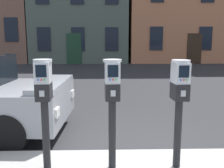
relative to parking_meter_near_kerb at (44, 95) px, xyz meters
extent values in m
plane|color=#28282B|center=(1.05, 0.31, -1.07)|extent=(160.00, 160.00, 0.00)
cylinder|color=black|center=(0.00, 0.00, -0.49)|extent=(0.09, 0.09, 0.87)
cube|color=black|center=(0.00, 0.00, 0.04)|extent=(0.18, 0.25, 0.20)
cube|color=#A5A8AD|center=(0.01, -0.12, 0.04)|extent=(0.06, 0.01, 0.07)
cube|color=#B7BABF|center=(0.00, 0.00, 0.27)|extent=(0.18, 0.24, 0.25)
cube|color=black|center=(0.01, -0.12, 0.30)|extent=(0.12, 0.01, 0.14)
cylinder|color=blue|center=(-0.03, -0.12, 0.20)|extent=(0.02, 0.01, 0.02)
cylinder|color=red|center=(0.01, -0.12, 0.20)|extent=(0.02, 0.01, 0.02)
cylinder|color=green|center=(0.04, -0.12, 0.20)|extent=(0.02, 0.01, 0.02)
cylinder|color=#B7BABF|center=(0.00, 0.00, 0.40)|extent=(0.23, 0.23, 0.03)
cylinder|color=black|center=(0.80, 0.00, -0.50)|extent=(0.09, 0.09, 0.87)
cube|color=black|center=(0.80, 0.00, 0.04)|extent=(0.18, 0.25, 0.20)
cube|color=#A5A8AD|center=(0.81, -0.12, 0.04)|extent=(0.06, 0.01, 0.07)
cube|color=#B7BABF|center=(0.80, 0.00, 0.26)|extent=(0.18, 0.24, 0.25)
cube|color=black|center=(0.81, -0.12, 0.29)|extent=(0.12, 0.01, 0.14)
cylinder|color=blue|center=(0.78, -0.12, 0.19)|extent=(0.02, 0.01, 0.02)
cylinder|color=red|center=(0.81, -0.12, 0.19)|extent=(0.02, 0.01, 0.02)
cylinder|color=green|center=(0.85, -0.12, 0.19)|extent=(0.02, 0.01, 0.02)
cylinder|color=#B7BABF|center=(0.80, 0.00, 0.40)|extent=(0.23, 0.23, 0.03)
cylinder|color=black|center=(1.61, 0.00, -0.50)|extent=(0.09, 0.09, 0.86)
cube|color=black|center=(1.61, 0.00, 0.03)|extent=(0.18, 0.25, 0.20)
cube|color=#A5A8AD|center=(1.62, -0.12, 0.03)|extent=(0.06, 0.01, 0.07)
cube|color=#B7BABF|center=(1.61, 0.00, 0.26)|extent=(0.18, 0.24, 0.24)
cube|color=black|center=(1.61, -0.12, 0.28)|extent=(0.12, 0.01, 0.14)
cylinder|color=blue|center=(1.58, -0.12, 0.19)|extent=(0.02, 0.01, 0.02)
cylinder|color=red|center=(1.61, -0.12, 0.19)|extent=(0.02, 0.01, 0.02)
cylinder|color=green|center=(1.65, -0.12, 0.19)|extent=(0.02, 0.01, 0.02)
cylinder|color=#B7BABF|center=(1.61, 0.00, 0.39)|extent=(0.23, 0.23, 0.03)
cube|color=gray|center=(-0.21, 1.49, -0.13)|extent=(0.52, 1.70, 0.10)
cube|color=white|center=(0.05, 2.16, -0.45)|extent=(0.05, 0.20, 0.14)
cube|color=white|center=(-0.01, 0.80, -0.45)|extent=(0.05, 0.20, 0.14)
cylinder|color=black|center=(-0.67, 2.34, -0.75)|extent=(0.65, 0.25, 0.64)
cylinder|color=black|center=(-0.74, 0.70, -0.75)|extent=(0.65, 0.25, 0.64)
cube|color=black|center=(-5.60, 14.94, 1.27)|extent=(0.90, 0.06, 1.60)
cube|color=#4C564C|center=(-1.13, 18.22, 3.57)|extent=(6.93, 6.51, 9.28)
cube|color=black|center=(-3.44, 14.94, 0.63)|extent=(0.90, 0.06, 1.60)
cube|color=black|center=(-1.13, 14.94, 0.63)|extent=(0.90, 0.06, 1.60)
cube|color=black|center=(1.18, 14.94, 0.63)|extent=(0.90, 0.06, 1.60)
cube|color=#193823|center=(-1.41, 14.94, -0.02)|extent=(1.00, 0.07, 2.10)
cube|color=black|center=(4.25, 14.94, 0.68)|extent=(0.90, 0.06, 1.60)
cube|color=black|center=(7.67, 14.94, 0.68)|extent=(0.90, 0.06, 1.60)
cube|color=black|center=(6.93, 14.94, -0.02)|extent=(1.00, 0.07, 2.10)
camera|label=1|loc=(0.72, -2.99, 0.65)|focal=41.42mm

